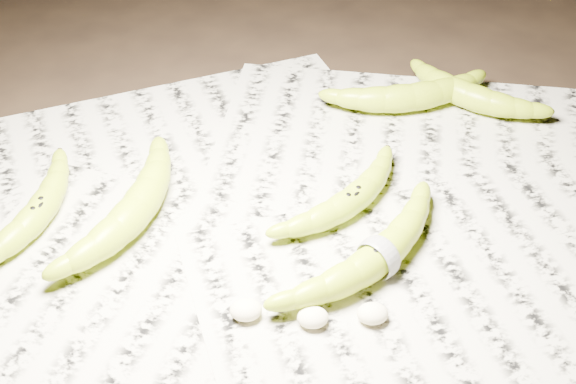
{
  "coord_description": "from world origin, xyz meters",
  "views": [
    {
      "loc": [
        -0.04,
        -0.68,
        0.62
      ],
      "look_at": [
        -0.01,
        0.0,
        0.05
      ],
      "focal_mm": 50.0,
      "sensor_mm": 36.0,
      "label": 1
    }
  ],
  "objects_px": {
    "banana_center": "(351,198)",
    "banana_upper_b": "(469,93)",
    "banana_taped": "(379,255)",
    "banana_upper_a": "(411,95)",
    "banana_left_a": "(37,211)",
    "banana_left_b": "(136,207)"
  },
  "relations": [
    {
      "from": "banana_taped",
      "to": "banana_upper_b",
      "type": "height_order",
      "value": "banana_taped"
    },
    {
      "from": "banana_upper_b",
      "to": "banana_left_b",
      "type": "bearing_deg",
      "value": -112.5
    },
    {
      "from": "banana_center",
      "to": "banana_upper_b",
      "type": "bearing_deg",
      "value": 5.2
    },
    {
      "from": "banana_upper_b",
      "to": "banana_left_a",
      "type": "bearing_deg",
      "value": -117.83
    },
    {
      "from": "banana_center",
      "to": "banana_taped",
      "type": "relative_size",
      "value": 0.8
    },
    {
      "from": "banana_upper_a",
      "to": "banana_upper_b",
      "type": "xyz_separation_m",
      "value": [
        0.08,
        0.0,
        -0.0
      ]
    },
    {
      "from": "banana_left_a",
      "to": "banana_upper_b",
      "type": "relative_size",
      "value": 1.07
    },
    {
      "from": "banana_upper_a",
      "to": "banana_center",
      "type": "bearing_deg",
      "value": -126.41
    },
    {
      "from": "banana_upper_a",
      "to": "banana_upper_b",
      "type": "relative_size",
      "value": 1.13
    },
    {
      "from": "banana_center",
      "to": "banana_upper_a",
      "type": "xyz_separation_m",
      "value": [
        0.1,
        0.21,
        0.0
      ]
    },
    {
      "from": "banana_left_b",
      "to": "banana_taped",
      "type": "height_order",
      "value": "banana_left_b"
    },
    {
      "from": "banana_left_a",
      "to": "banana_center",
      "type": "bearing_deg",
      "value": -70.36
    },
    {
      "from": "banana_left_a",
      "to": "banana_upper_a",
      "type": "distance_m",
      "value": 0.51
    },
    {
      "from": "banana_taped",
      "to": "banana_upper_b",
      "type": "xyz_separation_m",
      "value": [
        0.17,
        0.31,
        -0.0
      ]
    },
    {
      "from": "banana_left_b",
      "to": "banana_upper_a",
      "type": "relative_size",
      "value": 1.07
    },
    {
      "from": "banana_left_a",
      "to": "banana_upper_b",
      "type": "bearing_deg",
      "value": -49.36
    },
    {
      "from": "banana_left_b",
      "to": "banana_taped",
      "type": "xyz_separation_m",
      "value": [
        0.26,
        -0.09,
        -0.0
      ]
    },
    {
      "from": "banana_center",
      "to": "banana_left_a",
      "type": "bearing_deg",
      "value": 136.95
    },
    {
      "from": "banana_left_b",
      "to": "banana_taped",
      "type": "distance_m",
      "value": 0.28
    },
    {
      "from": "banana_left_a",
      "to": "banana_left_b",
      "type": "distance_m",
      "value": 0.11
    },
    {
      "from": "banana_center",
      "to": "banana_upper_b",
      "type": "xyz_separation_m",
      "value": [
        0.18,
        0.21,
        0.0
      ]
    },
    {
      "from": "banana_upper_a",
      "to": "banana_upper_b",
      "type": "distance_m",
      "value": 0.08
    }
  ]
}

